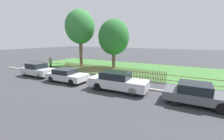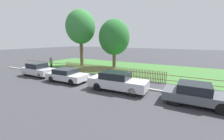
{
  "view_description": "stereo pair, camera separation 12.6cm",
  "coord_description": "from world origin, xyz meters",
  "views": [
    {
      "loc": [
        8.22,
        -11.35,
        3.91
      ],
      "look_at": [
        1.56,
        0.94,
        1.1
      ],
      "focal_mm": 24.0,
      "sensor_mm": 36.0,
      "label": 1
    },
    {
      "loc": [
        8.33,
        -11.29,
        3.91
      ],
      "look_at": [
        1.56,
        0.94,
        1.1
      ],
      "focal_mm": 24.0,
      "sensor_mm": 36.0,
      "label": 2
    }
  ],
  "objects": [
    {
      "name": "parked_car_navy_estate",
      "position": [
        3.24,
        -1.26,
        0.75
      ],
      "size": [
        4.65,
        1.8,
        1.47
      ],
      "rotation": [
        0.0,
        0.0,
        0.04
      ],
      "color": "#BCBCC1",
      "rests_on": "ground"
    },
    {
      "name": "ground_plane",
      "position": [
        0.0,
        0.0,
        0.0
      ],
      "size": [
        120.0,
        120.0,
        0.0
      ],
      "primitive_type": "plane",
      "color": "#38383D"
    },
    {
      "name": "parked_car_silver_hatchback",
      "position": [
        -6.62,
        -1.11,
        0.71
      ],
      "size": [
        3.8,
        1.71,
        1.43
      ],
      "rotation": [
        0.0,
        0.0,
        0.01
      ],
      "color": "#BCBCC1",
      "rests_on": "ground"
    },
    {
      "name": "kerb_stone",
      "position": [
        0.0,
        0.1,
        0.06
      ],
      "size": [
        29.85,
        0.2,
        0.12
      ],
      "primitive_type": "cube",
      "color": "#B2ADA3",
      "rests_on": "ground"
    },
    {
      "name": "parked_car_black_saloon",
      "position": [
        -2.16,
        -1.25,
        0.64
      ],
      "size": [
        3.99,
        1.94,
        1.23
      ],
      "rotation": [
        0.0,
        0.0,
        0.04
      ],
      "color": "#BCBCC1",
      "rests_on": "ground"
    },
    {
      "name": "parked_car_red_compact",
      "position": [
        8.64,
        -1.25,
        0.69
      ],
      "size": [
        3.84,
        1.83,
        1.33
      ],
      "rotation": [
        0.0,
        0.0,
        -0.0
      ],
      "color": "#51565B",
      "rests_on": "ground"
    },
    {
      "name": "tree_behind_motorcycle",
      "position": [
        -1.79,
        7.64,
        4.27
      ],
      "size": [
        4.31,
        4.31,
        6.77
      ],
      "color": "brown",
      "rests_on": "ground"
    },
    {
      "name": "covered_motorcycle",
      "position": [
        2.11,
        1.08,
        0.62
      ],
      "size": [
        1.92,
        0.86,
        1.0
      ],
      "rotation": [
        0.0,
        0.0,
        0.05
      ],
      "color": "black",
      "rests_on": "ground"
    },
    {
      "name": "park_fence",
      "position": [
        0.0,
        2.69,
        0.55
      ],
      "size": [
        29.85,
        0.05,
        1.09
      ],
      "color": "brown",
      "rests_on": "ground"
    },
    {
      "name": "pedestrian_near_fence",
      "position": [
        -8.16,
        1.9,
        0.97
      ],
      "size": [
        0.43,
        0.43,
        1.72
      ],
      "rotation": [
        0.0,
        0.0,
        5.99
      ],
      "color": "black",
      "rests_on": "ground"
    },
    {
      "name": "grass_strip",
      "position": [
        0.0,
        7.99,
        0.01
      ],
      "size": [
        29.85,
        10.61,
        0.01
      ],
      "primitive_type": "cube",
      "color": "#3D7033",
      "rests_on": "ground"
    },
    {
      "name": "tree_nearest_kerb",
      "position": [
        -6.55,
        6.16,
        5.73
      ],
      "size": [
        4.25,
        4.25,
        8.22
      ],
      "color": "brown",
      "rests_on": "ground"
    }
  ]
}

